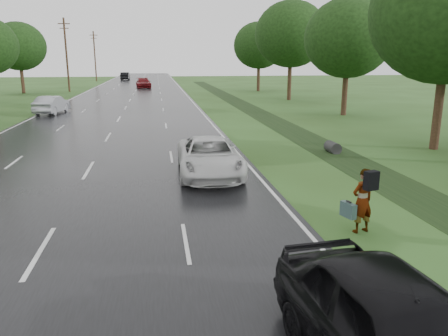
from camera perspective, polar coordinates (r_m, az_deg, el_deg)
The scene contains 17 objects.
ground at distance 11.55m, azimuth -22.89°, elevation -10.20°, with size 220.00×220.00×0.00m, color #2C491A.
road at distance 55.48m, azimuth -11.90°, elevation 9.11°, with size 14.00×180.00×0.04m, color black.
edge_stripe_east at distance 55.54m, azimuth -4.84°, elevation 9.39°, with size 0.12×180.00×0.01m, color silver.
edge_stripe_west at distance 56.24m, azimuth -18.86°, elevation 8.75°, with size 0.12×180.00×0.01m, color silver.
center_line at distance 55.48m, azimuth -11.90°, elevation 9.14°, with size 0.12×180.00×0.01m, color silver.
drainage_ditch at distance 30.52m, azimuth 7.73°, elevation 5.47°, with size 2.20×120.00×0.56m.
utility_pole_far at distance 66.34m, azimuth -19.89°, elevation 13.84°, with size 1.60×0.26×10.00m.
utility_pole_distant at distance 95.99m, azimuth -16.52°, elevation 13.91°, with size 1.60×0.26×10.00m.
tree_east_c at distance 37.53m, azimuth 15.93°, elevation 16.01°, with size 7.00×7.00×9.29m.
tree_east_d at distance 50.54m, azimuth 8.76°, elevation 16.89°, with size 8.00×8.00×10.76m.
tree_east_f at distance 63.94m, azimuth 4.59°, elevation 15.68°, with size 7.20×7.20×9.62m.
tree_west_f at distance 65.67m, azimuth -25.23°, elevation 14.18°, with size 7.00×7.00×9.29m.
pedestrian at distance 12.12m, azimuth 17.60°, elevation -4.00°, with size 0.90×0.69×1.76m.
white_pickup at distance 17.29m, azimuth -1.93°, elevation 1.49°, with size 2.41×5.23×1.45m, color silver.
silver_sedan at distance 39.80m, azimuth -21.56°, elevation 7.70°, with size 1.58×4.53×1.49m, color #9C9EA4.
far_car_red at distance 71.62m, azimuth -10.48°, elevation 10.87°, with size 2.16×5.32×1.54m, color maroon.
far_car_dark at distance 99.60m, azimuth -12.78°, elevation 11.62°, with size 1.75×5.00×1.65m, color black.
Camera 1 is at (2.89, -10.22, 4.53)m, focal length 35.00 mm.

